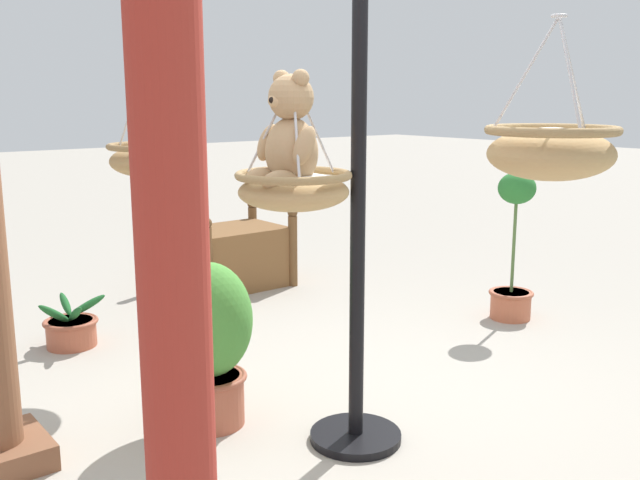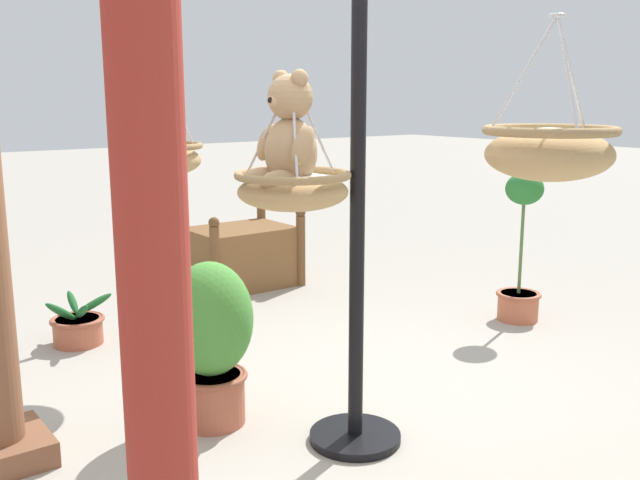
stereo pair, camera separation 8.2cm
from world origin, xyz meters
name	(u,v)px [view 2 (the right image)]	position (x,y,z in m)	size (l,w,h in m)	color
ground_plane	(336,422)	(0.00, 0.00, 0.00)	(40.00, 40.00, 0.00)	#A8A093
display_pole_central	(357,281)	(-0.21, 0.05, 0.79)	(0.44, 0.44, 2.52)	black
hanging_basket_with_teddy	(293,188)	(-0.06, 0.30, 1.23)	(0.52, 0.52, 0.58)	tan
teddy_bear	(288,138)	(-0.06, 0.32, 1.45)	(0.35, 0.32, 0.51)	tan
hanging_basket_left_high	(549,150)	(-1.00, -0.25, 1.43)	(0.51, 0.51, 0.62)	tan
hanging_basket_right_low	(158,158)	(1.32, 0.32, 1.27)	(0.53, 0.53, 0.72)	#A37F51
greenhouse_pillar_right	(155,291)	(-1.23, 1.48, 1.21)	(0.31, 0.31, 2.52)	#9E2D23
wooden_planter_box	(240,254)	(2.60, -0.98, 0.28)	(0.72, 0.94, 0.69)	brown
potted_plant_fern_front	(210,337)	(0.37, 0.50, 0.45)	(0.43, 0.43, 0.84)	#AD563D
potted_plant_bushy_green	(521,256)	(0.52, -2.13, 0.49)	(0.33, 0.33, 1.10)	#BC6042
potted_plant_conical_shrub	(78,326)	(1.95, 0.66, 0.12)	(0.49, 0.48, 0.34)	#AD563D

